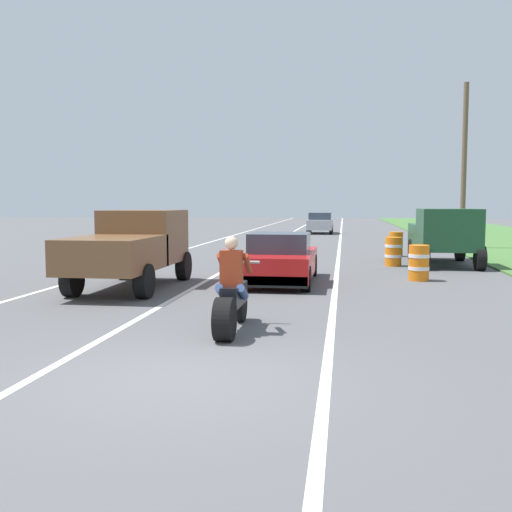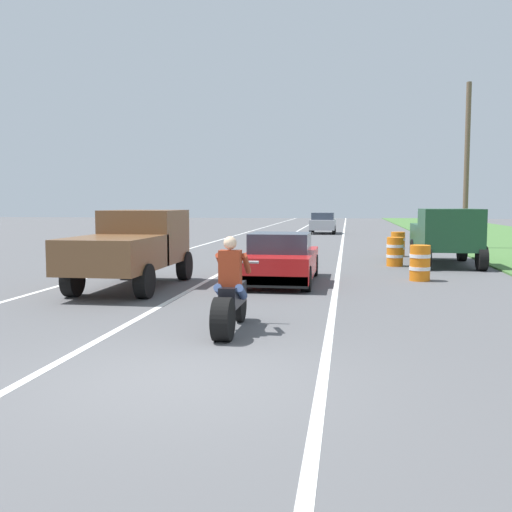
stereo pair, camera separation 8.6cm
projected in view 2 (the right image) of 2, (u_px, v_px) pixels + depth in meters
ground_plane at (177, 378)px, 7.34m from camera, size 160.00×160.00×0.00m
lane_stripe_left_solid at (187, 249)px, 27.85m from camera, size 0.14×120.00×0.01m
lane_stripe_right_solid at (341, 251)px, 26.75m from camera, size 0.14×120.00×0.01m
lane_stripe_centre_dashed at (262, 250)px, 27.30m from camera, size 0.14×120.00×0.01m
motorcycle_with_rider at (230, 298)px, 9.85m from camera, size 0.70×2.21×1.62m
sports_car_red at (281, 260)px, 16.09m from camera, size 1.84×4.30×1.37m
pickup_truck_left_lane_brown at (133, 245)px, 15.10m from camera, size 2.02×4.80×1.98m
pickup_truck_right_shoulder_dark_green at (446, 234)px, 20.72m from camera, size 2.02×4.80×1.98m
utility_pole_roadside at (467, 166)px, 27.84m from camera, size 0.24×0.24×7.80m
construction_barrel_nearest at (420, 263)px, 16.52m from camera, size 0.58×0.58×1.00m
construction_barrel_mid at (395, 252)px, 20.38m from camera, size 0.58×0.58×1.00m
construction_barrel_far at (398, 244)px, 24.10m from camera, size 0.58×0.58×1.00m
distant_car_far_ahead at (323, 223)px, 42.53m from camera, size 1.80×4.00×1.50m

